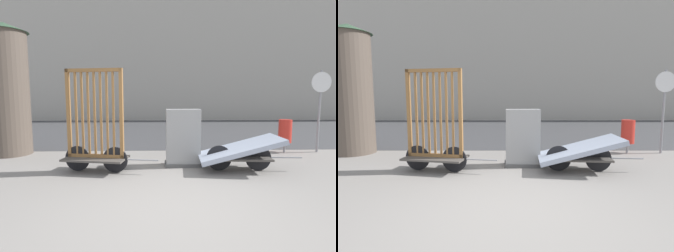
# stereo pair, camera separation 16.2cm
# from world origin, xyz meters

# --- Properties ---
(ground_plane) EXTENTS (60.00, 60.00, 0.00)m
(ground_plane) POSITION_xyz_m (0.00, 0.00, 0.00)
(ground_plane) COLOR gray
(road_strip) EXTENTS (56.00, 9.94, 0.01)m
(road_strip) POSITION_xyz_m (0.00, 9.07, 0.00)
(road_strip) COLOR #424244
(road_strip) RESTS_ON ground_plane
(building_facade) EXTENTS (48.00, 4.00, 12.00)m
(building_facade) POSITION_xyz_m (0.00, 16.04, 6.00)
(building_facade) COLOR #B2ADA3
(building_facade) RESTS_ON ground_plane
(bike_cart_with_bedframe) EXTENTS (2.02, 0.87, 2.16)m
(bike_cart_with_bedframe) POSITION_xyz_m (-1.52, 1.95, 0.75)
(bike_cart_with_bedframe) COLOR #4C4742
(bike_cart_with_bedframe) RESTS_ON ground_plane
(bike_cart_with_mattress) EXTENTS (2.23, 1.12, 0.75)m
(bike_cart_with_mattress) POSITION_xyz_m (1.53, 1.96, 0.43)
(bike_cart_with_mattress) COLOR #4C4742
(bike_cart_with_mattress) RESTS_ON ground_plane
(utility_cabinet) EXTENTS (0.83, 0.47, 1.30)m
(utility_cabinet) POSITION_xyz_m (0.36, 2.40, 0.61)
(utility_cabinet) COLOR #4C4C4C
(utility_cabinet) RESTS_ON ground_plane
(trash_bin) EXTENTS (0.36, 0.36, 0.94)m
(trash_bin) POSITION_xyz_m (3.40, 3.76, 0.61)
(trash_bin) COLOR gray
(trash_bin) RESTS_ON ground_plane
(sign_post) EXTENTS (0.56, 0.06, 2.32)m
(sign_post) POSITION_xyz_m (4.35, 3.75, 1.52)
(sign_post) COLOR gray
(sign_post) RESTS_ON ground_plane
(advertising_column) EXTENTS (1.24, 1.24, 3.54)m
(advertising_column) POSITION_xyz_m (-4.30, 3.76, 1.80)
(advertising_column) COLOR brown
(advertising_column) RESTS_ON ground_plane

